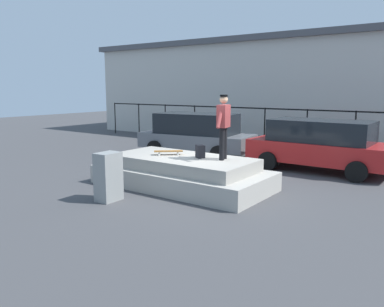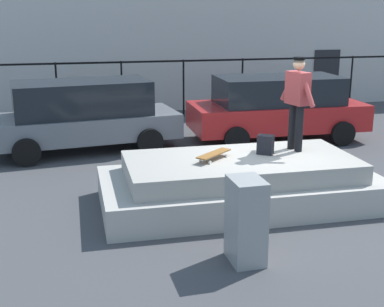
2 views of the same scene
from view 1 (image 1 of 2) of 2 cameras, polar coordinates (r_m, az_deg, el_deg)
name	(u,v)px [view 1 (image 1 of 2)]	position (r m, az deg, el deg)	size (l,w,h in m)	color
ground_plane	(206,188)	(10.97, 2.00, -5.10)	(60.00, 60.00, 0.00)	#424244
concrete_ledge	(182,173)	(11.09, -1.47, -2.85)	(4.98, 2.41, 0.86)	#ADA89E
skateboarder	(223,122)	(10.47, 4.61, 4.61)	(0.34, 0.98, 1.73)	black
skateboard	(168,151)	(11.30, -3.45, 0.31)	(0.75, 0.70, 0.12)	brown
backpack	(200,151)	(10.80, 1.21, 0.30)	(0.28, 0.20, 0.35)	black
car_grey_hatchback_near	(196,133)	(16.09, 0.64, 2.95)	(4.84, 2.52, 1.74)	slate
car_red_hatchback_mid	(320,144)	(13.78, 18.18, 1.31)	(4.63, 2.18, 1.72)	#B21E1E
utility_box	(108,177)	(9.90, -12.09, -3.33)	(0.44, 0.60, 1.21)	gray
fence_row	(307,122)	(17.75, 16.39, 4.37)	(24.06, 0.06, 1.86)	black
warehouse_building	(344,89)	(23.04, 21.31, 8.71)	(28.66, 9.31, 5.36)	beige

